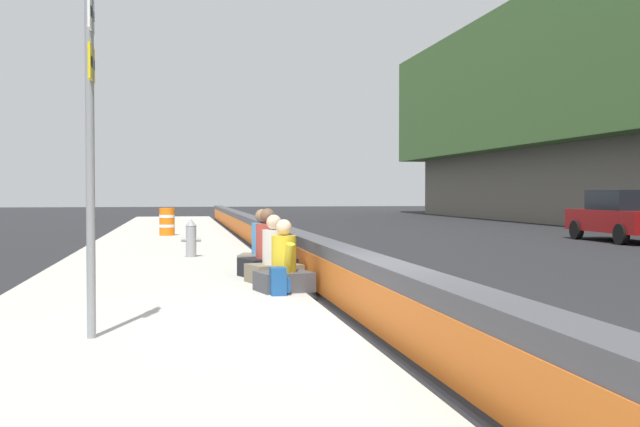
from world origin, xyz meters
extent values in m
plane|color=#232326|center=(0.00, 0.00, 0.00)|extent=(160.00, 160.00, 0.00)
cube|color=#B5B2A8|center=(0.00, 2.65, 0.07)|extent=(80.00, 4.40, 0.14)
cube|color=#47474C|center=(0.00, 0.00, 0.42)|extent=(76.00, 0.44, 0.85)
cube|color=orange|center=(0.00, 0.23, 0.38)|extent=(74.48, 0.01, 0.54)
cylinder|color=gray|center=(-0.37, 3.19, 1.94)|extent=(0.09, 0.09, 3.60)
cube|color=white|center=(-0.37, 3.17, 3.44)|extent=(0.44, 0.02, 0.36)
cube|color=black|center=(-0.37, 3.15, 3.44)|extent=(0.30, 0.01, 0.10)
cube|color=yellow|center=(-0.37, 3.17, 2.94)|extent=(0.44, 0.02, 0.36)
cube|color=black|center=(-0.37, 3.15, 2.94)|extent=(0.30, 0.01, 0.10)
cylinder|color=gray|center=(9.52, 2.03, 0.50)|extent=(0.24, 0.24, 0.72)
cone|color=gray|center=(9.52, 2.03, 0.94)|extent=(0.26, 0.26, 0.16)
cylinder|color=gray|center=(9.52, 1.86, 0.54)|extent=(0.10, 0.12, 0.10)
cylinder|color=gray|center=(9.52, 2.20, 0.54)|extent=(0.10, 0.12, 0.10)
cube|color=#424247|center=(3.00, 0.75, 0.29)|extent=(0.82, 0.90, 0.29)
cylinder|color=gold|center=(3.00, 0.75, 0.71)|extent=(0.37, 0.37, 0.55)
sphere|color=beige|center=(3.00, 0.75, 1.10)|extent=(0.24, 0.24, 0.24)
cylinder|color=gold|center=(3.20, 0.79, 0.65)|extent=(0.30, 0.19, 0.48)
cylinder|color=gold|center=(2.80, 0.70, 0.65)|extent=(0.30, 0.19, 0.48)
cube|color=#706651|center=(4.16, 0.75, 0.29)|extent=(0.88, 0.96, 0.30)
cylinder|color=beige|center=(4.16, 0.75, 0.73)|extent=(0.39, 0.39, 0.57)
sphere|color=beige|center=(4.16, 0.75, 1.14)|extent=(0.25, 0.25, 0.25)
cylinder|color=beige|center=(4.36, 0.81, 0.67)|extent=(0.32, 0.21, 0.50)
cylinder|color=beige|center=(3.96, 0.70, 0.67)|extent=(0.32, 0.21, 0.50)
cube|color=black|center=(5.08, 0.76, 0.30)|extent=(0.98, 1.06, 0.32)
cylinder|color=#AD3D33|center=(5.08, 0.76, 0.77)|extent=(0.42, 0.42, 0.61)
sphere|color=brown|center=(5.08, 0.76, 1.21)|extent=(0.27, 0.27, 0.27)
cylinder|color=#AD3D33|center=(5.30, 0.83, 0.71)|extent=(0.34, 0.24, 0.54)
cylinder|color=#AD3D33|center=(4.87, 0.68, 0.71)|extent=(0.34, 0.24, 0.54)
cube|color=#706651|center=(6.11, 0.74, 0.30)|extent=(0.90, 0.99, 0.32)
cylinder|color=#427FB7|center=(6.11, 0.74, 0.75)|extent=(0.40, 0.40, 0.60)
sphere|color=#8E6647|center=(6.11, 0.74, 1.18)|extent=(0.26, 0.26, 0.26)
cylinder|color=#427FB7|center=(6.32, 0.69, 0.69)|extent=(0.33, 0.21, 0.52)
cylinder|color=#427FB7|center=(5.89, 0.80, 0.69)|extent=(0.33, 0.21, 0.52)
cube|color=navy|center=(2.59, 0.89, 0.34)|extent=(0.32, 0.22, 0.40)
cube|color=navy|center=(2.59, 0.75, 0.28)|extent=(0.22, 0.06, 0.20)
cylinder|color=orange|center=(18.65, 2.71, 0.61)|extent=(0.52, 0.52, 0.95)
cylinder|color=white|center=(18.65, 2.71, 0.80)|extent=(0.54, 0.54, 0.10)
cylinder|color=white|center=(18.65, 2.71, 0.47)|extent=(0.54, 0.54, 0.10)
cube|color=maroon|center=(14.71, -12.09, 0.69)|extent=(4.55, 1.92, 0.72)
cube|color=black|center=(14.61, -12.09, 1.38)|extent=(2.24, 1.68, 0.66)
cylinder|color=black|center=(16.18, -11.27, 0.33)|extent=(0.67, 0.24, 0.66)
cylinder|color=black|center=(16.13, -12.99, 0.33)|extent=(0.67, 0.24, 0.66)
cylinder|color=black|center=(13.30, -11.19, 0.33)|extent=(0.67, 0.24, 0.66)
camera|label=1|loc=(-8.53, 2.30, 1.63)|focal=43.38mm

